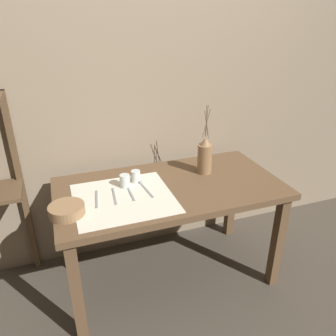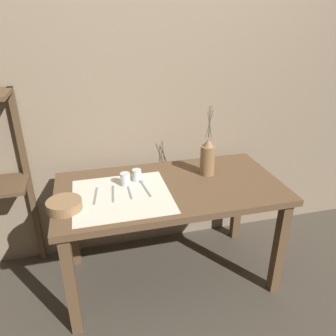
# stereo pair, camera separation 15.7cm
# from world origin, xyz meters

# --- Properties ---
(ground_plane) EXTENTS (12.00, 12.00, 0.00)m
(ground_plane) POSITION_xyz_m (0.00, 0.00, 0.00)
(ground_plane) COLOR #473F35
(stone_wall_back) EXTENTS (7.00, 0.06, 2.40)m
(stone_wall_back) POSITION_xyz_m (0.00, 0.47, 1.20)
(stone_wall_back) COLOR gray
(stone_wall_back) RESTS_ON ground_plane
(wooden_table) EXTENTS (1.37, 0.71, 0.70)m
(wooden_table) POSITION_xyz_m (0.00, 0.00, 0.61)
(wooden_table) COLOR brown
(wooden_table) RESTS_ON ground_plane
(linen_cloth) EXTENTS (0.55, 0.52, 0.00)m
(linen_cloth) POSITION_xyz_m (-0.30, -0.05, 0.70)
(linen_cloth) COLOR beige
(linen_cloth) RESTS_ON wooden_table
(pitcher_with_flowers) EXTENTS (0.09, 0.09, 0.46)m
(pitcher_with_flowers) POSITION_xyz_m (0.28, 0.10, 0.82)
(pitcher_with_flowers) COLOR olive
(pitcher_with_flowers) RESTS_ON wooden_table
(wooden_bowl) EXTENTS (0.19, 0.19, 0.05)m
(wooden_bowl) POSITION_xyz_m (-0.61, -0.12, 0.73)
(wooden_bowl) COLOR #8E6B47
(wooden_bowl) RESTS_ON wooden_table
(glass_tumbler_near) EXTENTS (0.06, 0.06, 0.08)m
(glass_tumbler_near) POSITION_xyz_m (-0.26, 0.07, 0.74)
(glass_tumbler_near) COLOR silver
(glass_tumbler_near) RESTS_ON wooden_table
(glass_tumbler_far) EXTENTS (0.06, 0.06, 0.07)m
(glass_tumbler_far) POSITION_xyz_m (-0.18, 0.11, 0.74)
(glass_tumbler_far) COLOR silver
(glass_tumbler_far) RESTS_ON wooden_table
(fork_inner) EXTENTS (0.04, 0.20, 0.00)m
(fork_inner) POSITION_xyz_m (-0.45, -0.02, 0.71)
(fork_inner) COLOR gray
(fork_inner) RESTS_ON wooden_table
(knife_center) EXTENTS (0.03, 0.20, 0.00)m
(knife_center) POSITION_xyz_m (-0.35, -0.02, 0.71)
(knife_center) COLOR gray
(knife_center) RESTS_ON wooden_table
(spoon_inner) EXTENTS (0.02, 0.21, 0.02)m
(spoon_inner) POSITION_xyz_m (-0.25, 0.05, 0.71)
(spoon_inner) COLOR gray
(spoon_inner) RESTS_ON wooden_table
(spoon_outer) EXTENTS (0.04, 0.21, 0.02)m
(spoon_outer) POSITION_xyz_m (-0.16, 0.04, 0.71)
(spoon_outer) COLOR gray
(spoon_outer) RESTS_ON wooden_table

